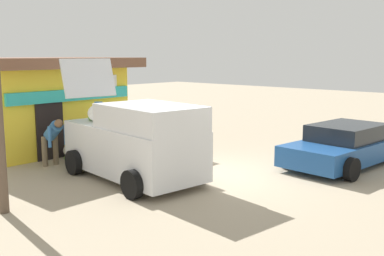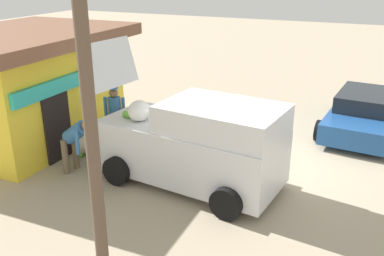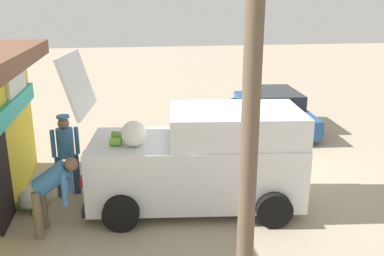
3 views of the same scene
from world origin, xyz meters
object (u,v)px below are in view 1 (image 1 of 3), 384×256
(storefront_bar, at_px, (45,101))
(customer_bending, at_px, (53,136))
(paint_bucket, at_px, (145,146))
(parked_sedan, at_px, (346,146))
(unloaded_banana_pile, at_px, (75,151))
(vendor_standing, at_px, (99,126))
(delivery_van, at_px, (135,142))

(storefront_bar, bearing_deg, customer_bending, -116.20)
(paint_bucket, bearing_deg, customer_bending, 173.92)
(storefront_bar, xyz_separation_m, parked_sedan, (4.56, -8.58, -1.04))
(storefront_bar, xyz_separation_m, customer_bending, (-1.25, -2.54, -0.73))
(unloaded_banana_pile, bearing_deg, customer_bending, -152.56)
(vendor_standing, height_order, unloaded_banana_pile, vendor_standing)
(storefront_bar, xyz_separation_m, delivery_van, (-0.58, -5.30, -0.62))
(unloaded_banana_pile, height_order, paint_bucket, unloaded_banana_pile)
(storefront_bar, bearing_deg, vendor_standing, -83.51)
(parked_sedan, distance_m, customer_bending, 8.39)
(paint_bucket, bearing_deg, delivery_van, -135.79)
(storefront_bar, height_order, customer_bending, storefront_bar)
(delivery_van, distance_m, paint_bucket, 3.56)
(parked_sedan, relative_size, unloaded_banana_pile, 4.95)
(storefront_bar, distance_m, paint_bucket, 3.73)
(parked_sedan, bearing_deg, delivery_van, 147.39)
(parked_sedan, height_order, vendor_standing, vendor_standing)
(parked_sedan, bearing_deg, vendor_standing, 125.48)
(vendor_standing, bearing_deg, delivery_van, -107.96)
(delivery_van, height_order, parked_sedan, delivery_van)
(storefront_bar, xyz_separation_m, unloaded_banana_pile, (-0.20, -1.99, -1.38))
(parked_sedan, xyz_separation_m, unloaded_banana_pile, (-4.76, 6.59, -0.34))
(unloaded_banana_pile, xyz_separation_m, paint_bucket, (2.11, -0.88, -0.04))
(delivery_van, height_order, vendor_standing, delivery_van)
(parked_sedan, bearing_deg, customer_bending, 133.87)
(vendor_standing, relative_size, paint_bucket, 4.62)
(unloaded_banana_pile, bearing_deg, parked_sedan, -54.15)
(parked_sedan, xyz_separation_m, vendor_standing, (-4.27, 5.99, 0.44))
(storefront_bar, relative_size, unloaded_banana_pile, 6.04)
(unloaded_banana_pile, bearing_deg, delivery_van, -96.54)
(parked_sedan, height_order, unloaded_banana_pile, parked_sedan)
(customer_bending, bearing_deg, storefront_bar, 63.80)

